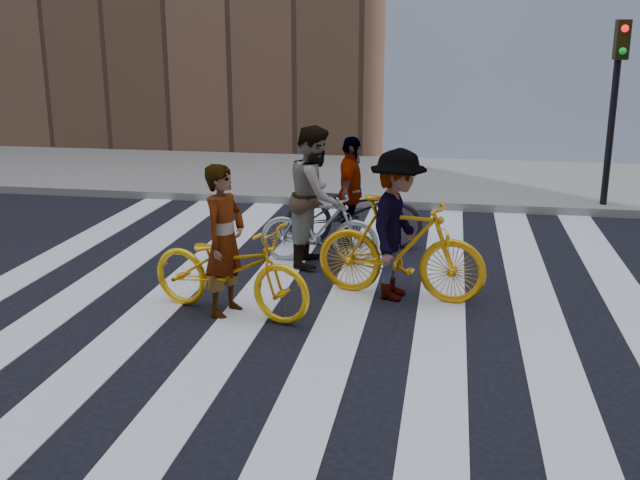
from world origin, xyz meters
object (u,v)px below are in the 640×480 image
(bike_silver_mid, at_px, (319,228))
(bike_dark_rear, at_px, (354,211))
(rider_right, at_px, (397,225))
(traffic_signal, at_px, (617,83))
(bike_yellow_left, at_px, (230,269))
(bike_yellow_right, at_px, (400,248))
(rider_rear, at_px, (351,192))
(rider_left, at_px, (225,241))
(rider_mid, at_px, (315,196))

(bike_silver_mid, relative_size, bike_dark_rear, 0.80)
(bike_silver_mid, bearing_deg, rider_right, -134.71)
(traffic_signal, height_order, bike_yellow_left, traffic_signal)
(bike_yellow_right, height_order, rider_rear, rider_rear)
(bike_yellow_right, bearing_deg, bike_dark_rear, 32.06)
(rider_left, height_order, rider_mid, rider_mid)
(bike_yellow_right, distance_m, rider_right, 0.29)
(traffic_signal, xyz_separation_m, rider_rear, (-4.17, -2.86, -1.45))
(bike_dark_rear, xyz_separation_m, rider_rear, (-0.05, 0.00, 0.28))
(bike_dark_rear, bearing_deg, rider_rear, 91.19)
(bike_dark_rear, distance_m, rider_mid, 1.12)
(traffic_signal, distance_m, bike_yellow_right, 6.23)
(traffic_signal, distance_m, bike_dark_rear, 5.31)
(rider_mid, relative_size, rider_rear, 1.16)
(bike_silver_mid, bearing_deg, bike_yellow_left, 164.35)
(rider_left, height_order, rider_rear, rider_left)
(rider_right, distance_m, rider_rear, 2.34)
(rider_mid, bearing_deg, rider_left, 164.35)
(bike_dark_rear, bearing_deg, rider_right, -158.55)
(traffic_signal, relative_size, bike_yellow_right, 1.60)
(bike_yellow_left, relative_size, bike_yellow_right, 0.99)
(rider_mid, xyz_separation_m, rider_right, (1.21, -1.22, -0.05))
(traffic_signal, bearing_deg, rider_mid, -139.90)
(bike_silver_mid, bearing_deg, rider_mid, 91.64)
(bike_yellow_left, relative_size, rider_left, 1.18)
(rider_left, distance_m, rider_right, 2.06)
(rider_rear, bearing_deg, rider_mid, 160.41)
(rider_rear, bearing_deg, rider_left, 162.80)
(bike_yellow_left, height_order, rider_rear, rider_rear)
(bike_yellow_left, distance_m, rider_rear, 3.21)
(bike_silver_mid, bearing_deg, bike_dark_rear, -19.14)
(bike_silver_mid, height_order, rider_left, rider_left)
(bike_yellow_right, relative_size, bike_dark_rear, 1.00)
(traffic_signal, height_order, rider_rear, traffic_signal)
(bike_dark_rear, distance_m, rider_left, 3.24)
(traffic_signal, distance_m, rider_right, 6.18)
(bike_silver_mid, relative_size, rider_mid, 0.87)
(bike_dark_rear, relative_size, rider_mid, 1.08)
(bike_yellow_right, height_order, rider_mid, rider_mid)
(rider_left, bearing_deg, rider_mid, -0.58)
(rider_left, relative_size, rider_right, 0.95)
(bike_dark_rear, height_order, rider_right, rider_right)
(bike_yellow_left, relative_size, rider_rear, 1.24)
(bike_yellow_left, xyz_separation_m, bike_silver_mid, (0.65, 2.09, -0.04))
(traffic_signal, bearing_deg, rider_left, -131.26)
(rider_left, height_order, rider_right, rider_right)
(bike_dark_rear, distance_m, rider_right, 2.35)
(bike_yellow_left, bearing_deg, bike_yellow_right, -48.23)
(rider_mid, bearing_deg, bike_dark_rear, -21.72)
(bike_dark_rear, height_order, rider_rear, rider_rear)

